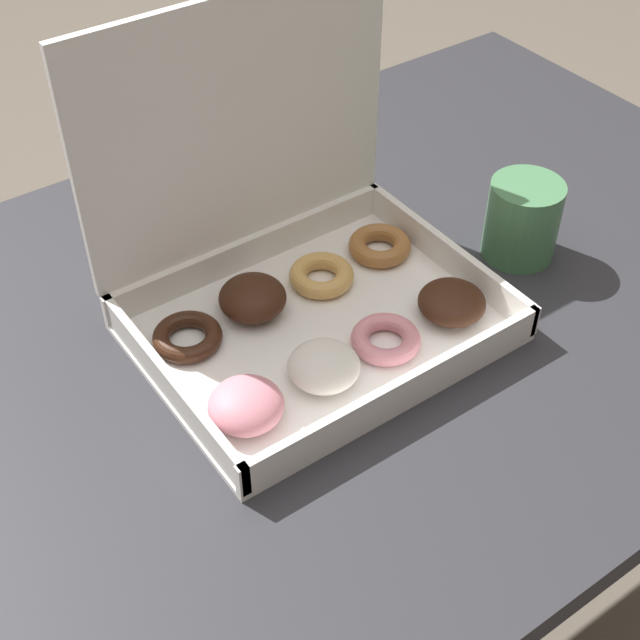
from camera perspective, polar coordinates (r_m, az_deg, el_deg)
The scene contains 3 objects.
dining_table at distance 0.94m, azimuth -0.96°, elevation -4.68°, with size 1.18×0.72×0.72m.
donut_box at distance 0.83m, azimuth -1.48°, elevation 3.27°, with size 0.33×0.26×0.29m.
coffee_mug at distance 0.94m, azimuth 12.84°, elevation 6.35°, with size 0.08×0.08×0.09m.
Camera 1 is at (-0.35, -0.53, 1.31)m, focal length 50.00 mm.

